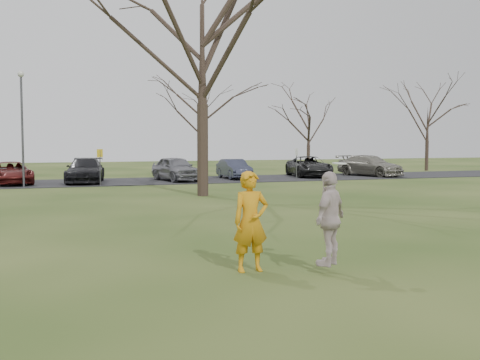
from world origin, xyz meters
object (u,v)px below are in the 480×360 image
Objects in this scene: player_defender at (251,221)px; car_4 at (176,168)px; car_3 at (85,170)px; lamp_post at (22,114)px; car_7 at (370,166)px; car_5 at (234,169)px; car_2 at (11,173)px; big_tree at (202,42)px; catching_play at (330,218)px; car_6 at (309,166)px.

player_defender is 0.43× the size of car_4.
car_3 is 5.14m from lamp_post.
car_4 is 0.89× the size of car_7.
lamp_post reaches higher than car_7.
car_4 is 1.15× the size of car_5.
car_2 is at bearing 166.92° from car_4.
player_defender is 0.14× the size of big_tree.
big_tree is (1.70, 15.34, 5.95)m from catching_play.
car_4 is 2.31× the size of catching_play.
lamp_post reaches higher than catching_play.
catching_play is 23.87m from lamp_post.
car_3 is at bearing 93.63° from player_defender.
catching_play is (1.36, -0.65, 0.08)m from player_defender.
car_5 is 5.67m from car_6.
car_3 is at bearing -166.93° from car_6.
catching_play is (-16.80, -25.11, 0.28)m from car_7.
catching_play is (-2.55, -24.84, 0.25)m from car_4.
car_2 is 13.69m from car_5.
car_4 is 9.60m from lamp_post.
car_3 is 0.81× the size of lamp_post.
car_3 is at bearing 166.47° from car_4.
big_tree is (-10.59, -10.48, 6.25)m from car_6.
car_3 is 0.99× the size of car_6.
big_tree is (-4.92, -10.14, 6.32)m from car_5.
car_2 is at bearing 108.44° from lamp_post.
car_2 is (-5.70, 24.48, -0.28)m from player_defender.
car_7 is (4.51, -0.71, 0.03)m from car_6.
car_7 reaches higher than car_5.
car_7 reaches higher than car_6.
player_defender is 0.31× the size of lamp_post.
player_defender is 0.38× the size of car_3.
car_7 is at bearing -2.27° from car_5.
car_6 is (9.74, 0.98, -0.06)m from car_4.
catching_play is at bearing -82.73° from car_2.
car_4 reaches higher than car_5.
car_7 is (18.16, 24.46, -0.19)m from player_defender.
car_2 is 26.10m from catching_play.
player_defender reaches higher than car_3.
lamp_post is at bearing 136.85° from big_tree.
car_7 reaches higher than car_2.
car_5 is at bearing 64.11° from big_tree.
big_tree is at bearing -106.44° from car_4.
lamp_post is (-12.92, -2.64, 3.28)m from car_5.
car_7 is at bearing 1.24° from car_6.
lamp_post is 0.45× the size of big_tree.
big_tree reaches higher than car_6.
car_5 is 26.33m from catching_play.
lamp_post is (-23.09, -2.27, 3.19)m from car_7.
car_4 is (3.90, 24.20, -0.16)m from player_defender.
big_tree reaches higher than car_7.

